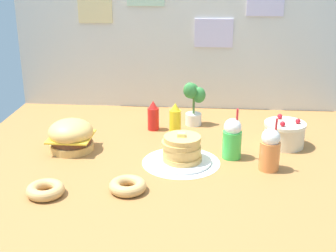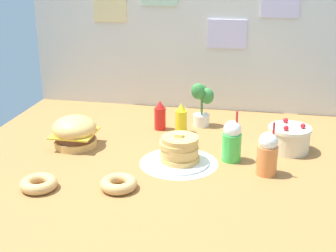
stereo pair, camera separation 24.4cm
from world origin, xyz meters
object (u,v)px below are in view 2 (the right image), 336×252
Objects in this scene: burger at (75,132)px; cream_soda_cup at (232,141)px; mustard_bottle at (181,119)px; donut_pink_glaze at (39,183)px; orange_float_cup at (267,154)px; donut_chocolate at (119,183)px; layer_cake at (289,139)px; ketchup_bottle at (160,116)px; pancake_stack at (179,152)px; potted_plant at (202,103)px.

burger is 0.86m from cream_soda_cup.
donut_pink_glaze is (-0.51, -0.84, -0.06)m from mustard_bottle.
donut_chocolate is (-0.66, -0.29, -0.08)m from orange_float_cup.
cream_soda_cup is 0.22m from orange_float_cup.
orange_float_cup is (-0.12, -0.32, 0.04)m from layer_cake.
layer_cake is at bearing 7.80° from burger.
ketchup_bottle reaches higher than burger.
mustard_bottle is at bearing 165.09° from layer_cake.
burger reaches higher than pancake_stack.
pancake_stack is 1.70× the size of mustard_bottle.
donut_pink_glaze is (-0.58, -0.39, -0.04)m from pancake_stack.
donut_pink_glaze is (-1.01, -0.35, -0.08)m from orange_float_cup.
layer_cake is 0.64m from mustard_bottle.
mustard_bottle is at bearing 78.30° from donut_chocolate.
layer_cake is at bearing 37.84° from donut_chocolate.
orange_float_cup is at bearing -8.71° from burger.
pancake_stack is at bearing -93.86° from potted_plant.
potted_plant is (0.26, 0.91, 0.12)m from donut_chocolate.
orange_float_cup reaches higher than donut_pink_glaze.
ketchup_bottle is at bearing 41.08° from burger.
donut_pink_glaze is at bearing -122.28° from potted_plant.
cream_soda_cup is (0.46, -0.38, 0.02)m from ketchup_bottle.
orange_float_cup reaches higher than mustard_bottle.
donut_chocolate is at bearing -91.74° from ketchup_bottle.
donut_chocolate is at bearing 10.89° from donut_pink_glaze.
cream_soda_cup is at bearing 40.92° from donut_chocolate.
mustard_bottle is (-0.06, 0.44, 0.02)m from pancake_stack.
pancake_stack is 0.70m from donut_pink_glaze.
donut_chocolate is 0.96m from potted_plant.
cream_soda_cup reaches higher than mustard_bottle.
cream_soda_cup is (-0.30, -0.19, 0.04)m from layer_cake.
donut_pink_glaze is at bearing -121.63° from mustard_bottle.
ketchup_bottle reaches higher than pancake_stack.
cream_soda_cup is at bearing 143.77° from orange_float_cup.
potted_plant is (0.04, 0.59, 0.08)m from pancake_stack.
burger is 0.88× the size of cream_soda_cup.
burger is at bearing 130.67° from donut_chocolate.
pancake_stack reaches higher than donut_pink_glaze.
mustard_bottle is 0.67× the size of orange_float_cup.
potted_plant is at bearing 57.72° from donut_pink_glaze.
donut_chocolate is (0.38, -0.44, -0.06)m from burger.
layer_cake reaches higher than pancake_stack.
ketchup_bottle reaches higher than layer_cake.
cream_soda_cup is at bearing -47.66° from mustard_bottle.
layer_cake is 1.32m from donut_pink_glaze.
pancake_stack is 0.27m from cream_soda_cup.
orange_float_cup is at bearing 23.46° from donut_chocolate.
mustard_bottle is at bearing 132.34° from cream_soda_cup.
burger is 0.87× the size of potted_plant.
orange_float_cup is at bearing -110.50° from layer_cake.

